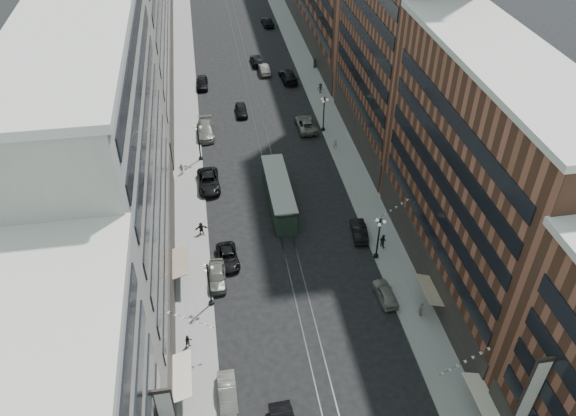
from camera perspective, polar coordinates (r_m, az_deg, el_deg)
ground at (r=83.67m, az=-2.65°, el=7.30°), size 220.00×220.00×0.00m
sidewalk_west at (r=92.04m, az=-10.35°, el=9.82°), size 4.00×180.00×0.15m
sidewalk_east at (r=93.89m, az=3.37°, el=10.99°), size 4.00×180.00×0.15m
rail_west at (r=92.29m, az=-3.87°, el=10.41°), size 0.12×180.00×0.02m
rail_east at (r=92.41m, az=-3.00°, el=10.48°), size 0.12×180.00×0.02m
building_west_mid at (r=53.79m, az=-17.63°, el=3.68°), size 8.00×36.00×28.00m
building_east_mid at (r=55.88m, az=18.92°, el=2.28°), size 8.00×30.00×24.00m
lamppost_sw_far at (r=56.04m, az=-8.02°, el=-7.58°), size 1.03×1.14×5.52m
lamppost_sw_mid at (r=77.44m, az=-9.06°, el=6.74°), size 1.03×1.14×5.52m
lamppost_se_far at (r=61.31m, az=9.18°, el=-2.91°), size 1.03×1.14×5.52m
lamppost_se_mid at (r=83.50m, az=3.66°, el=9.64°), size 1.03×1.14×5.52m
streetcar at (r=69.01m, az=-0.95°, el=1.40°), size 2.74×12.40×3.43m
car_1 at (r=50.86m, az=-6.16°, el=-18.21°), size 1.58×4.45×1.46m
car_2 at (r=62.09m, az=-6.13°, el=-4.97°), size 2.56×4.92×1.32m
car_4 at (r=58.69m, az=9.86°, el=-8.52°), size 1.91×4.35×1.46m
pedestrian_2 at (r=54.39m, az=-10.09°, el=-13.22°), size 0.84×0.67×1.53m
pedestrian_4 at (r=57.54m, az=13.37°, el=-9.94°), size 0.64×1.08×1.73m
car_7 at (r=73.24m, az=-8.07°, el=2.69°), size 2.88×6.02×1.66m
car_8 at (r=84.29m, az=-8.39°, el=7.86°), size 2.56×6.15×1.78m
car_9 at (r=98.54m, az=-8.73°, el=12.47°), size 2.14×4.87×1.63m
car_10 at (r=65.45m, az=7.23°, el=-2.28°), size 2.06×4.68×1.50m
car_11 at (r=85.11m, az=1.84°, el=8.55°), size 2.82×6.01×1.66m
car_12 at (r=99.71m, az=0.00°, el=13.27°), size 2.89×6.22×1.76m
car_13 at (r=89.31m, az=-4.77°, el=9.88°), size 1.77×4.35×1.48m
car_14 at (r=102.63m, az=-2.44°, el=13.93°), size 1.83×4.79×1.56m
pedestrian_5 at (r=65.72m, az=-8.81°, el=-2.04°), size 1.51×0.62×1.59m
pedestrian_6 at (r=76.05m, az=-10.76°, el=3.93°), size 0.98×0.67×1.53m
pedestrian_7 at (r=64.11m, az=9.61°, el=-3.29°), size 0.85×0.94×1.70m
pedestrian_8 at (r=80.35m, az=4.78°, el=6.57°), size 0.59×0.40×1.59m
pedestrian_9 at (r=95.30m, az=3.32°, el=12.05°), size 1.13×0.51×1.71m
car_extra_0 at (r=59.92m, az=-7.22°, el=-6.85°), size 2.10×4.81×1.61m
car_extra_1 at (r=106.19m, az=-3.23°, el=14.79°), size 2.16×4.91×1.65m
car_extra_2 at (r=124.26m, az=-2.10°, el=18.42°), size 2.43×5.36×1.79m
pedestrian_extra_0 at (r=104.46m, az=2.75°, el=14.50°), size 0.94×0.83×1.70m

